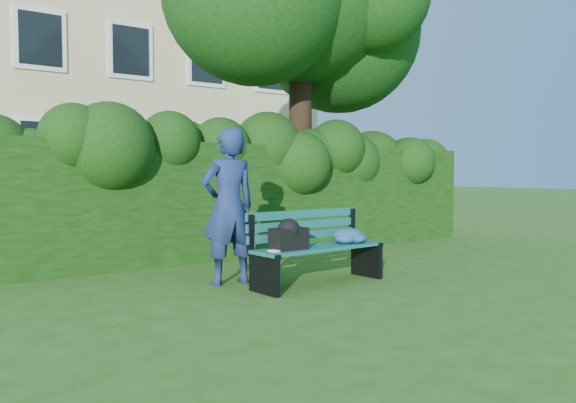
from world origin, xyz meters
TOP-DOWN VIEW (x-y plane):
  - ground at (0.00, 0.00)m, footprint 80.00×80.00m
  - apartment_building at (-0.00, 13.99)m, footprint 16.00×8.08m
  - hedge at (0.00, 2.20)m, footprint 10.00×1.00m
  - park_bench at (-0.28, -0.44)m, footprint 1.79×0.67m
  - man_reading at (-1.18, 0.18)m, footprint 0.73×0.51m

SIDE VIEW (x-z plane):
  - ground at x=0.00m, z-range 0.00..0.00m
  - park_bench at x=-0.28m, z-range 0.05..0.94m
  - hedge at x=0.00m, z-range 0.00..1.80m
  - man_reading at x=-1.18m, z-range 0.00..1.89m
  - apartment_building at x=0.00m, z-range 0.00..12.00m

